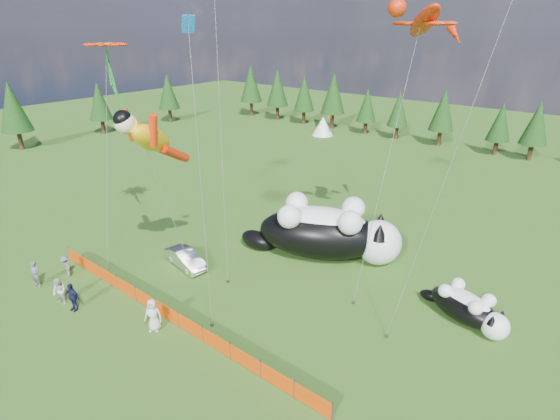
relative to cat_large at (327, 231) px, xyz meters
The scene contains 17 objects.
ground 9.58m from the cat_large, 108.30° to the right, with size 160.00×160.00×0.00m, color #16390A.
safety_fence 12.34m from the cat_large, 103.89° to the right, with size 22.06×0.06×1.10m.
tree_line 36.28m from the cat_large, 94.66° to the left, with size 90.00×4.00×8.00m, color black, non-canonical shape.
festival_tents 32.14m from the cat_large, 75.48° to the left, with size 50.00×3.20×2.80m, color white, non-canonical shape.
cat_large is the anchor object (origin of this frame).
cat_small 10.44m from the cat_large, ahead, with size 5.41×3.10×2.00m.
car 10.09m from the cat_large, 133.11° to the right, with size 1.29×3.70×1.22m, color silver.
spectator_a 19.35m from the cat_large, 129.45° to the right, with size 0.66×0.44×1.82m, color #57575C.
spectator_b 17.54m from the cat_large, 121.71° to the right, with size 0.84×0.50×1.74m, color beige.
spectator_c 16.79m from the cat_large, 118.68° to the right, with size 1.05×0.54×1.80m, color #141538.
spectator_d 17.79m from the cat_large, 132.33° to the right, with size 0.99×0.51×1.53m, color #57575C.
spectator_e 13.21m from the cat_large, 102.39° to the right, with size 0.96×0.62×1.97m, color beige.
superhero_kite 13.39m from the cat_large, 128.20° to the right, with size 6.22×6.36×11.63m.
gecko_kite 14.54m from the cat_large, 33.35° to the left, with size 6.55×10.39×17.54m.
flower_kite 18.72m from the cat_large, 145.84° to the right, with size 3.52×5.18×14.70m.
diamond_kite_a 16.43m from the cat_large, 143.29° to the right, with size 3.14×3.43×18.89m.
diamond_kite_c 16.23m from the cat_large, 101.14° to the right, with size 1.74×1.73×16.36m.
Camera 1 is at (17.72, -14.91, 15.55)m, focal length 28.00 mm.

